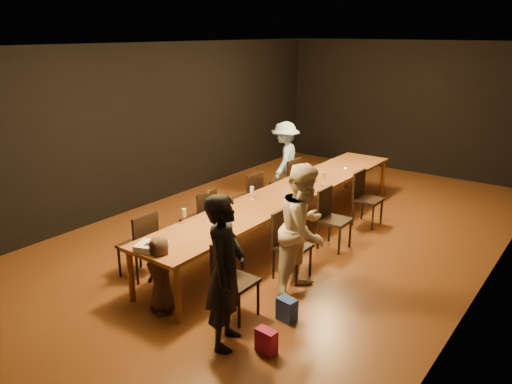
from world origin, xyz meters
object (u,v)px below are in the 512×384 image
Objects in this scene: woman_birthday at (226,272)px; chair_right_0 at (236,280)px; table at (288,194)px; woman_tan at (304,229)px; chair_right_1 at (292,246)px; plate_stack at (222,208)px; chair_left_1 at (198,218)px; man_blue at (285,160)px; champagne_bottle at (208,202)px; chair_left_0 at (137,244)px; chair_left_3 at (285,182)px; birthday_cake at (152,247)px; chair_right_3 at (368,199)px; chair_left_2 at (246,198)px; chair_right_2 at (335,219)px; ice_bucket at (311,176)px; child at (161,275)px.

chair_right_0 is at bearing 3.17° from woman_birthday.
woman_tan is (1.15, -1.42, 0.14)m from table.
woman_birthday is at bearing 8.35° from chair_right_1.
chair_right_1 is at bearing 7.44° from plate_stack.
chair_left_1 is 0.61× the size of man_blue.
champagne_bottle is (0.49, -0.30, 0.45)m from chair_left_1.
man_blue is 3.26m from champagne_bottle.
chair_left_0 is 1.00× the size of chair_left_3.
chair_left_3 is 4.11m from birthday_cake.
plate_stack is at bearing -23.36° from chair_right_3.
champagne_bottle reaches higher than birthday_cake.
chair_right_1 is 3.50m from man_blue.
chair_left_2 is at bearing 180.00° from table.
chair_right_3 is at bearing -25.28° from chair_left_0.
chair_right_3 is 2.66m from woman_tan.
chair_right_1 is at bearing -90.00° from chair_left_1.
table is 1.56m from champagne_bottle.
woman_birthday is at bearing -21.84° from birthday_cake.
chair_right_0 is at bearing -43.88° from plate_stack.
chair_right_2 is 2.99m from birthday_cake.
chair_right_2 and chair_left_0 have the same top height.
woman_birthday is 4.96× the size of champagne_bottle.
woman_birthday is 3.71m from ice_bucket.
chair_left_2 and chair_left_3 have the same top height.
woman_birthday is (1.95, -2.88, 0.37)m from chair_left_2.
woman_birthday reaches higher than chair_left_3.
ice_bucket reaches higher than chair_left_2.
birthday_cake is at bearing -12.89° from chair_right_3.
champagne_bottle is (-0.36, -1.50, 0.22)m from table.
woman_tan is at bearing 6.53° from chair_right_3.
chair_right_1 is at bearing -0.00° from chair_right_3.
birthday_cake is (-0.14, 0.01, 0.32)m from child.
man_blue is 3.13m from plate_stack.
chair_left_1 is at bearing -90.00° from chair_right_1.
champagne_bottle reaches higher than chair_left_0.
woman_tan is (2.00, 0.98, 0.38)m from chair_left_0.
birthday_cake is at bearing -5.57° from man_blue.
chair_left_1 is 2.75× the size of champagne_bottle.
chair_right_1 is (0.85, -1.20, -0.24)m from table.
chair_right_1 is 0.55× the size of woman_birthday.
ice_bucket reaches higher than child.
man_blue reaches higher than chair_left_1.
birthday_cake is (0.78, -0.42, 0.32)m from chair_left_0.
table is 17.73× the size of champagne_bottle.
plate_stack is at bearing -166.70° from chair_left_3.
chair_right_1 is 1.20m from chair_right_2.
chair_left_2 is at bearing 86.07° from birthday_cake.
plate_stack is at bearing -100.49° from table.
chair_right_1 is 1.90m from birthday_cake.
chair_left_3 is (-1.70, 1.20, 0.00)m from chair_right_2.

